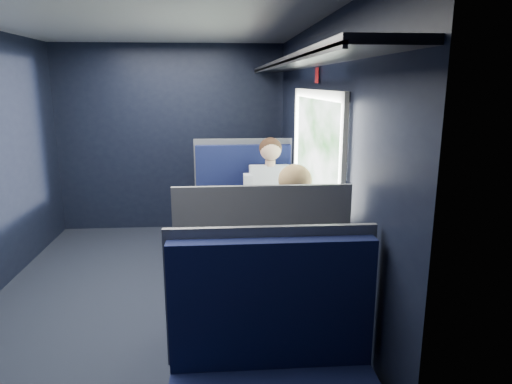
{
  "coord_description": "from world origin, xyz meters",
  "views": [
    {
      "loc": [
        0.62,
        -3.67,
        1.83
      ],
      "look_at": [
        0.9,
        0.0,
        0.95
      ],
      "focal_mm": 32.0,
      "sensor_mm": 36.0,
      "label": 1
    }
  ],
  "objects": [
    {
      "name": "seat_bay_near",
      "position": [
        0.84,
        0.87,
        0.42
      ],
      "size": [
        1.04,
        0.62,
        1.26
      ],
      "color": "#0C1136",
      "rests_on": "ground"
    },
    {
      "name": "seat_bay_far",
      "position": [
        0.85,
        -0.87,
        0.41
      ],
      "size": [
        1.04,
        0.62,
        1.26
      ],
      "color": "#0C1136",
      "rests_on": "ground"
    },
    {
      "name": "table",
      "position": [
        1.03,
        0.0,
        0.66
      ],
      "size": [
        0.62,
        1.0,
        0.74
      ],
      "color": "#54565E",
      "rests_on": "ground"
    },
    {
      "name": "seat_row_front",
      "position": [
        0.85,
        1.8,
        0.41
      ],
      "size": [
        1.04,
        0.51,
        1.16
      ],
      "color": "#0C1136",
      "rests_on": "ground"
    },
    {
      "name": "ground",
      "position": [
        0.0,
        0.0,
        -0.01
      ],
      "size": [
        2.8,
        4.2,
        0.01
      ],
      "primitive_type": "cube",
      "color": "black"
    },
    {
      "name": "woman",
      "position": [
        1.1,
        -0.71,
        0.73
      ],
      "size": [
        0.53,
        0.56,
        1.32
      ],
      "color": "black",
      "rests_on": "ground"
    },
    {
      "name": "cup",
      "position": [
        1.25,
        0.44,
        0.78
      ],
      "size": [
        0.07,
        0.07,
        0.09
      ],
      "primitive_type": "cylinder",
      "color": "white",
      "rests_on": "table"
    },
    {
      "name": "bottle_small",
      "position": [
        1.26,
        0.31,
        0.84
      ],
      "size": [
        0.07,
        0.07,
        0.22
      ],
      "color": "silver",
      "rests_on": "table"
    },
    {
      "name": "man",
      "position": [
        1.1,
        0.7,
        0.72
      ],
      "size": [
        0.53,
        0.56,
        1.32
      ],
      "color": "black",
      "rests_on": "ground"
    },
    {
      "name": "laptop",
      "position": [
        1.21,
        -0.07,
        0.8
      ],
      "size": [
        0.25,
        0.32,
        0.22
      ],
      "color": "silver",
      "rests_on": "table"
    },
    {
      "name": "papers",
      "position": [
        1.05,
        -0.03,
        0.74
      ],
      "size": [
        0.74,
        0.89,
        0.01
      ],
      "primitive_type": "cube",
      "rotation": [
        0.0,
        0.0,
        0.32
      ],
      "color": "white",
      "rests_on": "table"
    },
    {
      "name": "room_shell",
      "position": [
        0.02,
        0.0,
        1.48
      ],
      "size": [
        3.0,
        4.4,
        2.4
      ],
      "color": "black",
      "rests_on": "ground"
    }
  ]
}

